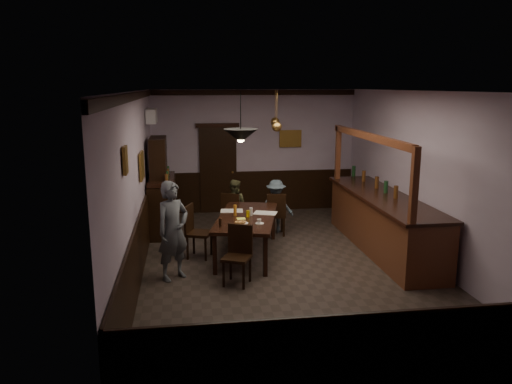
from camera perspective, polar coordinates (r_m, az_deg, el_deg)
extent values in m
cube|color=#2D2621|center=(8.85, 3.44, -8.39)|extent=(5.00, 8.00, 0.01)
cube|color=white|center=(8.30, 3.71, 11.45)|extent=(5.00, 8.00, 0.01)
cube|color=#AD98B1|center=(12.34, -0.21, 4.69)|extent=(5.00, 0.01, 3.00)
cube|color=#AD98B1|center=(4.73, 13.54, -7.90)|extent=(5.00, 0.01, 3.00)
cube|color=#AD98B1|center=(8.31, -13.56, 0.72)|extent=(0.01, 8.00, 3.00)
cube|color=#AD98B1|center=(9.28, 18.87, 1.57)|extent=(0.01, 8.00, 3.00)
cube|color=black|center=(9.14, -1.06, -2.93)|extent=(1.49, 2.37, 0.06)
cube|color=black|center=(8.35, -4.74, -7.15)|extent=(0.07, 0.07, 0.69)
cube|color=black|center=(8.25, 1.06, -7.36)|extent=(0.07, 0.07, 0.69)
cube|color=black|center=(10.27, -2.74, -3.42)|extent=(0.07, 0.07, 0.69)
cube|color=black|center=(10.19, 1.95, -3.55)|extent=(0.07, 0.07, 0.69)
cube|color=black|center=(10.57, -2.65, -2.55)|extent=(0.52, 0.52, 0.05)
cube|color=black|center=(10.34, -2.97, -1.44)|extent=(0.37, 0.19, 0.47)
cube|color=black|center=(10.73, -1.57, -3.54)|extent=(0.04, 0.04, 0.40)
cube|color=black|center=(10.82, -3.18, -3.41)|extent=(0.04, 0.04, 0.40)
cube|color=black|center=(10.44, -2.08, -3.99)|extent=(0.04, 0.04, 0.40)
cube|color=black|center=(10.53, -3.73, -3.85)|extent=(0.04, 0.04, 0.40)
cube|color=black|center=(10.48, 2.23, -2.65)|extent=(0.42, 0.42, 0.05)
cube|color=black|center=(10.25, 2.35, -1.53)|extent=(0.40, 0.07, 0.47)
cube|color=black|center=(10.71, 2.98, -3.56)|extent=(0.04, 0.04, 0.40)
cube|color=black|center=(10.68, 1.27, -3.60)|extent=(0.04, 0.04, 0.40)
cube|color=black|center=(10.41, 3.20, -4.04)|extent=(0.04, 0.04, 0.40)
cube|color=black|center=(10.37, 1.44, -4.08)|extent=(0.04, 0.04, 0.40)
cube|color=black|center=(7.90, -2.22, -7.56)|extent=(0.54, 0.54, 0.05)
cube|color=black|center=(7.98, -1.80, -5.38)|extent=(0.38, 0.21, 0.48)
cube|color=black|center=(7.89, -3.74, -9.37)|extent=(0.04, 0.04, 0.41)
cube|color=black|center=(7.79, -1.45, -9.64)|extent=(0.04, 0.04, 0.41)
cube|color=black|center=(8.18, -2.93, -8.57)|extent=(0.04, 0.04, 0.41)
cube|color=black|center=(8.08, -0.71, -8.82)|extent=(0.04, 0.04, 0.41)
cube|color=black|center=(9.16, -6.51, -4.73)|extent=(0.54, 0.54, 0.05)
cube|color=black|center=(9.15, -7.68, -3.02)|extent=(0.19, 0.41, 0.50)
cube|color=black|center=(9.03, -5.79, -6.54)|extent=(0.04, 0.04, 0.43)
cube|color=black|center=(9.33, -5.14, -5.89)|extent=(0.04, 0.04, 0.43)
cube|color=black|center=(9.13, -7.84, -6.37)|extent=(0.04, 0.04, 0.43)
cube|color=black|center=(9.44, -7.13, -5.74)|extent=(0.04, 0.04, 0.43)
imported|color=#4D5258|center=(8.13, -9.48, -4.38)|extent=(0.70, 0.67, 1.62)
imported|color=brown|center=(10.73, -2.51, -1.53)|extent=(0.69, 0.64, 1.13)
imported|color=slate|center=(10.64, 2.30, -1.62)|extent=(0.84, 0.66, 1.14)
cube|color=silver|center=(9.50, -2.79, -2.16)|extent=(0.45, 0.34, 0.01)
cube|color=silver|center=(9.33, 1.08, -2.41)|extent=(0.50, 0.42, 0.01)
cube|color=#F9FF5D|center=(8.95, -1.71, -3.06)|extent=(0.18, 0.18, 0.00)
cylinder|color=white|center=(8.63, 0.42, -3.61)|extent=(0.15, 0.15, 0.01)
imported|color=white|center=(8.61, 0.35, -3.35)|extent=(0.10, 0.10, 0.07)
cylinder|color=white|center=(8.63, -1.63, -3.59)|extent=(0.22, 0.22, 0.01)
torus|color=#C68C47|center=(8.59, -2.06, -3.49)|extent=(0.13, 0.13, 0.04)
torus|color=#C68C47|center=(8.60, -1.59, -3.47)|extent=(0.13, 0.13, 0.04)
cylinder|color=yellow|center=(9.05, -0.93, -2.50)|extent=(0.07, 0.07, 0.12)
cylinder|color=#BF721E|center=(9.15, -2.40, -2.09)|extent=(0.06, 0.06, 0.20)
cylinder|color=silver|center=(9.13, -0.57, -2.27)|extent=(0.06, 0.06, 0.15)
cylinder|color=black|center=(8.47, -4.11, -3.49)|extent=(0.04, 0.04, 0.14)
cube|color=black|center=(10.83, -10.62, -1.68)|extent=(0.55, 1.54, 1.10)
cube|color=black|center=(10.71, -10.74, 1.46)|extent=(0.53, 1.48, 0.09)
cube|color=black|center=(10.64, -11.10, 3.77)|extent=(0.33, 0.99, 0.88)
cube|color=#522715|center=(9.82, 14.29, -3.53)|extent=(0.83, 3.90, 1.02)
cube|color=black|center=(9.68, 14.35, -0.52)|extent=(0.93, 3.99, 0.06)
cube|color=#522715|center=(9.38, 12.72, 6.23)|extent=(0.10, 3.80, 0.12)
cube|color=#522715|center=(7.77, 17.35, 0.65)|extent=(0.10, 0.10, 1.21)
cube|color=#522715|center=(11.18, 9.22, 4.40)|extent=(0.10, 0.10, 1.21)
cube|color=black|center=(12.27, -4.35, 2.49)|extent=(0.90, 0.06, 2.10)
cube|color=white|center=(11.06, -11.84, 8.52)|extent=(0.20, 0.85, 0.30)
cube|color=olive|center=(6.63, -14.71, 3.54)|extent=(0.04, 0.28, 0.36)
cube|color=olive|center=(9.06, -12.93, 2.96)|extent=(0.04, 0.62, 0.48)
cube|color=olive|center=(12.42, 3.95, 6.11)|extent=(0.55, 0.04, 0.42)
cylinder|color=black|center=(8.05, -1.77, 8.94)|extent=(0.02, 0.02, 0.70)
cone|color=black|center=(8.07, -1.76, 6.44)|extent=(0.56, 0.56, 0.22)
sphere|color=#FFD88C|center=(8.08, -1.75, 6.09)|extent=(0.12, 0.12, 0.12)
cylinder|color=#BF8C3F|center=(9.82, 2.41, 9.52)|extent=(0.02, 0.02, 0.70)
cone|color=#BF8C3F|center=(9.84, 2.39, 7.48)|extent=(0.20, 0.20, 0.22)
sphere|color=#FFD88C|center=(9.85, 2.38, 7.19)|extent=(0.12, 0.12, 0.12)
cylinder|color=#BF8C3F|center=(11.11, 2.21, 9.82)|extent=(0.02, 0.02, 0.70)
cone|color=#BF8C3F|center=(11.13, 2.19, 8.02)|extent=(0.20, 0.20, 0.22)
sphere|color=#FFD88C|center=(11.14, 2.19, 7.76)|extent=(0.12, 0.12, 0.12)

